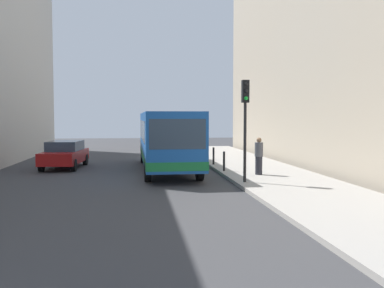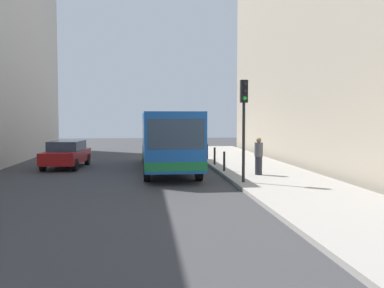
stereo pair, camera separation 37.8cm
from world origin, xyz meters
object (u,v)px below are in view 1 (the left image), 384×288
bollard_mid (214,156)px  bollard_farthest (199,148)px  traffic_light (245,111)px  bollard_near (224,161)px  bus (166,137)px  bollard_far (205,152)px  pedestrian_near_signal (259,156)px  car_beside_bus (65,154)px

bollard_mid → bollard_farthest: size_ratio=1.00×
traffic_light → bollard_near: bearing=91.5°
traffic_light → bollard_near: (-0.10, 3.75, -2.38)m
bus → bollard_mid: bus is taller
bollard_near → bollard_far: (0.00, 5.89, 0.00)m
bollard_near → bus: bearing=145.0°
bollard_mid → bollard_farthest: bearing=90.0°
bus → bollard_mid: (2.69, 1.06, -1.10)m
bollard_near → pedestrian_near_signal: (1.30, -1.58, 0.37)m
bollard_far → traffic_light: bearing=-89.4°
traffic_light → bollard_mid: bearing=90.9°
bollard_farthest → pedestrian_near_signal: 10.51m
bus → bollard_near: bearing=144.2°
traffic_light → bollard_far: traffic_light is taller
bus → bollard_far: bearing=-124.6°
traffic_light → pedestrian_near_signal: size_ratio=2.41×
car_beside_bus → traffic_light: (8.24, -7.24, 2.22)m
traffic_light → bollard_farthest: traffic_light is taller
bus → pedestrian_near_signal: 5.34m
bollard_near → pedestrian_near_signal: pedestrian_near_signal is taller
bollard_far → car_beside_bus: bearing=-163.5°
traffic_light → pedestrian_near_signal: bearing=61.1°
car_beside_bus → bollard_near: car_beside_bus is taller
bollard_near → pedestrian_near_signal: bearing=-50.5°
bollard_near → bollard_farthest: size_ratio=1.00×
bollard_mid → bollard_far: size_ratio=1.00×
traffic_light → bollard_far: size_ratio=4.32×
bollard_far → bollard_farthest: same height
car_beside_bus → traffic_light: 11.19m
car_beside_bus → bollard_mid: bearing=-179.5°
bollard_near → bollard_mid: bearing=90.0°
bollard_far → bus: bearing=-123.9°
bollard_mid → bollard_near: bearing=-90.0°
bollard_mid → car_beside_bus: bearing=176.2°
bollard_farthest → bus: bearing=-111.2°
bollard_far → pedestrian_near_signal: (1.30, -7.47, 0.37)m
bollard_near → bollard_mid: (0.00, 2.95, 0.00)m
car_beside_bus → bollard_far: car_beside_bus is taller
bollard_mid → traffic_light: bearing=-89.1°
car_beside_bus → bollard_near: 8.86m
car_beside_bus → bus: bearing=168.0°
bollard_mid → pedestrian_near_signal: (1.30, -4.53, 0.37)m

